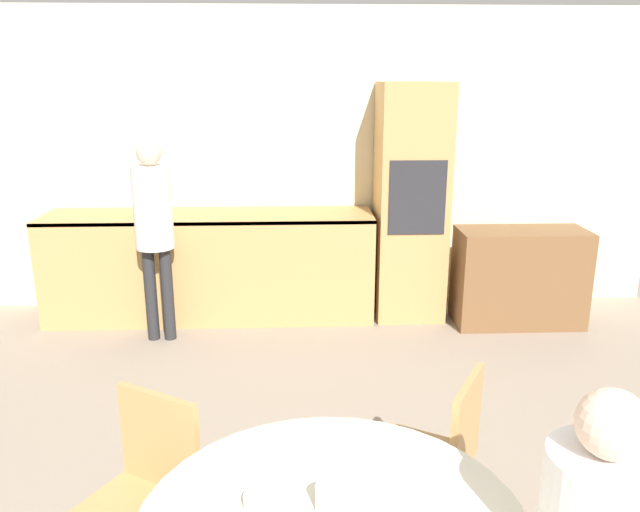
# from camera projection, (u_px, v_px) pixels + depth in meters

# --- Properties ---
(wall_back) EXTENTS (6.22, 0.05, 2.60)m
(wall_back) POSITION_uv_depth(u_px,v_px,m) (311.00, 162.00, 5.50)
(wall_back) COLOR beige
(wall_back) RESTS_ON ground_plane
(kitchen_counter) EXTENTS (2.77, 0.60, 0.91)m
(kitchen_counter) POSITION_uv_depth(u_px,v_px,m) (211.00, 265.00, 5.36)
(kitchen_counter) COLOR tan
(kitchen_counter) RESTS_ON ground_plane
(oven_unit) EXTENTS (0.57, 0.59, 1.99)m
(oven_unit) POSITION_uv_depth(u_px,v_px,m) (410.00, 203.00, 5.29)
(oven_unit) COLOR tan
(oven_unit) RESTS_ON ground_plane
(sideboard) EXTENTS (1.06, 0.45, 0.82)m
(sideboard) POSITION_uv_depth(u_px,v_px,m) (519.00, 277.00, 5.22)
(sideboard) COLOR brown
(sideboard) RESTS_ON ground_plane
(chair_far_left) EXTENTS (0.55, 0.55, 0.87)m
(chair_far_left) POSITION_uv_depth(u_px,v_px,m) (144.00, 492.00, 2.38)
(chair_far_left) COLOR tan
(chair_far_left) RESTS_ON ground_plane
(chair_far_right) EXTENTS (0.55, 0.55, 0.87)m
(chair_far_right) POSITION_uv_depth(u_px,v_px,m) (440.00, 455.00, 2.61)
(chair_far_right) COLOR tan
(chair_far_right) RESTS_ON ground_plane
(person_standing) EXTENTS (0.29, 0.29, 1.57)m
(person_standing) POSITION_uv_depth(u_px,v_px,m) (154.00, 219.00, 4.74)
(person_standing) COLOR #262628
(person_standing) RESTS_ON ground_plane
(cup) EXTENTS (0.08, 0.08, 0.08)m
(cup) POSITION_uv_depth(u_px,v_px,m) (328.00, 498.00, 1.89)
(cup) COLOR white
(cup) RESTS_ON dining_table
(bowl_near) EXTENTS (0.13, 0.13, 0.04)m
(bowl_near) POSITION_uv_depth(u_px,v_px,m) (264.00, 501.00, 1.91)
(bowl_near) COLOR silver
(bowl_near) RESTS_ON dining_table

